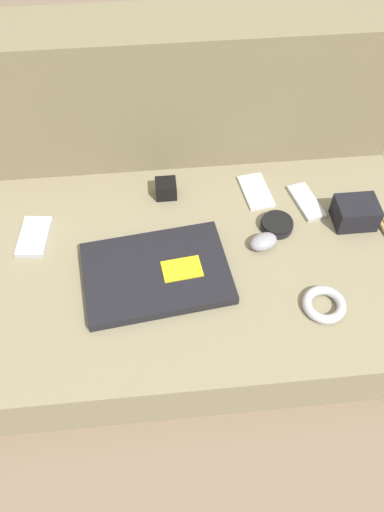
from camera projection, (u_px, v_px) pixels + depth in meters
name	position (u px, v px, depth m)	size (l,w,h in m)	color
ground_plane	(192.00, 295.00, 1.31)	(8.00, 8.00, 0.00)	#7A6651
couch_seat	(192.00, 279.00, 1.25)	(1.15, 0.64, 0.15)	#847A5B
couch_backrest	(177.00, 113.00, 1.36)	(1.15, 0.20, 0.52)	#756B4C
laptop	(157.00, 273.00, 1.15)	(0.36, 0.27, 0.03)	black
computer_mouse	(263.00, 242.00, 1.20)	(0.08, 0.07, 0.04)	gray
speaker_puck	(277.00, 225.00, 1.24)	(0.08, 0.08, 0.02)	black
phone_silver	(34.00, 237.00, 1.23)	(0.08, 0.13, 0.01)	#B7B7BC
phone_black	(256.00, 191.00, 1.32)	(0.08, 0.13, 0.01)	silver
phone_small	(306.00, 202.00, 1.30)	(0.08, 0.14, 0.01)	#B7B7BC
camera_pouch	(355.00, 213.00, 1.24)	(0.10, 0.08, 0.06)	black
charger_brick	(166.00, 189.00, 1.30)	(0.05, 0.05, 0.05)	black
cable_coil	(324.00, 304.00, 1.10)	(0.10, 0.10, 0.02)	#B2B2B7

